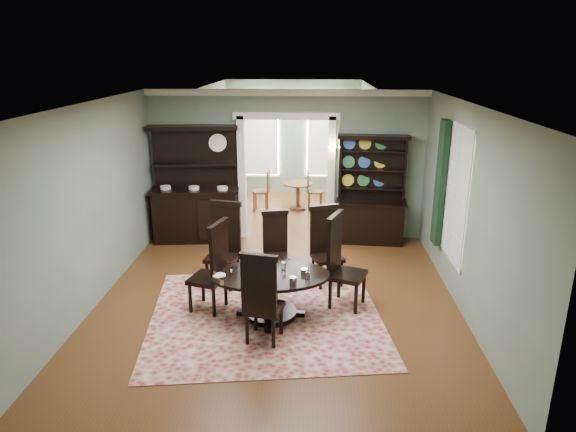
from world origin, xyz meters
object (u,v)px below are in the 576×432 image
sideboard (196,201)px  welsh_dresser (371,204)px  dining_table (270,287)px  parlor_table (298,192)px

sideboard → welsh_dresser: 3.52m
dining_table → welsh_dresser: (1.76, 3.19, 0.32)m
welsh_dresser → parlor_table: (-1.51, 2.16, -0.35)m
dining_table → parlor_table: (0.24, 5.35, -0.04)m
welsh_dresser → parlor_table: bearing=129.5°
dining_table → welsh_dresser: 3.66m
parlor_table → sideboard: bearing=-132.3°
dining_table → parlor_table: 5.36m
welsh_dresser → parlor_table: welsh_dresser is taller
sideboard → welsh_dresser: sideboard is taller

